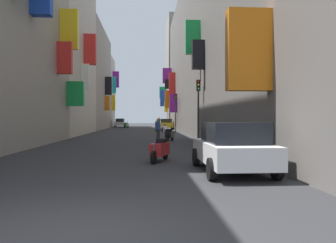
% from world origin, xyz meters
% --- Properties ---
extents(ground_plane, '(140.00, 140.00, 0.00)m').
position_xyz_m(ground_plane, '(0.00, 30.00, 0.00)').
color(ground_plane, '#2D2D30').
extents(building_left_mid_b, '(7.15, 13.88, 17.35)m').
position_xyz_m(building_left_mid_b, '(-7.99, 28.68, 8.67)').
color(building_left_mid_b, '#B2A899').
rests_on(building_left_mid_b, ground).
extents(building_left_mid_c, '(6.98, 17.08, 14.63)m').
position_xyz_m(building_left_mid_c, '(-8.00, 44.16, 7.31)').
color(building_left_mid_c, gray).
rests_on(building_left_mid_c, ground).
extents(building_left_far, '(7.14, 7.29, 12.73)m').
position_xyz_m(building_left_far, '(-7.97, 56.35, 6.38)').
color(building_left_far, '#B2A899').
rests_on(building_left_far, ground).
extents(building_right_mid_a, '(7.37, 16.18, 16.14)m').
position_xyz_m(building_right_mid_a, '(7.99, 39.25, 8.06)').
color(building_right_mid_a, slate).
rests_on(building_right_mid_a, ground).
extents(building_right_mid_c, '(7.32, 9.99, 19.61)m').
position_xyz_m(building_right_mid_c, '(7.99, 55.01, 9.79)').
color(building_right_mid_c, gray).
rests_on(building_right_mid_c, ground).
extents(parked_car_silver, '(1.84, 4.17, 1.55)m').
position_xyz_m(parked_car_silver, '(-3.51, 53.75, 0.80)').
color(parked_car_silver, '#B7B7BC').
rests_on(parked_car_silver, ground).
extents(parked_car_white, '(1.93, 3.94, 1.50)m').
position_xyz_m(parked_car_white, '(3.64, 5.09, 0.78)').
color(parked_car_white, white).
rests_on(parked_car_white, ground).
extents(parked_car_yellow, '(1.99, 4.35, 1.53)m').
position_xyz_m(parked_car_yellow, '(3.95, 41.85, 0.80)').
color(parked_car_yellow, gold).
rests_on(parked_car_yellow, ground).
extents(scooter_white, '(0.75, 1.84, 1.13)m').
position_xyz_m(scooter_white, '(3.25, 34.87, 0.46)').
color(scooter_white, silver).
rests_on(scooter_white, ground).
extents(scooter_black, '(0.77, 1.70, 1.13)m').
position_xyz_m(scooter_black, '(2.79, 18.62, 0.46)').
color(scooter_black, black).
rests_on(scooter_black, ground).
extents(scooter_green, '(0.77, 1.89, 1.13)m').
position_xyz_m(scooter_green, '(-2.10, 48.29, 0.46)').
color(scooter_green, '#287F3D').
rests_on(scooter_green, ground).
extents(scooter_red, '(0.81, 1.84, 1.13)m').
position_xyz_m(scooter_red, '(1.60, 7.66, 0.46)').
color(scooter_red, red).
rests_on(scooter_red, ground).
extents(pedestrian_crossing, '(0.50, 0.50, 1.78)m').
position_xyz_m(pedestrian_crossing, '(2.76, 37.57, 0.89)').
color(pedestrian_crossing, black).
rests_on(pedestrian_crossing, ground).
extents(pedestrian_near_left, '(0.44, 0.44, 1.59)m').
position_xyz_m(pedestrian_near_left, '(1.95, 19.45, 0.79)').
color(pedestrian_near_left, '#353535').
rests_on(pedestrian_near_left, ground).
extents(traffic_light_near_corner, '(0.26, 0.34, 4.24)m').
position_xyz_m(traffic_light_near_corner, '(4.64, 17.35, 2.89)').
color(traffic_light_near_corner, '#2D2D2D').
rests_on(traffic_light_near_corner, ground).
extents(traffic_light_far_corner, '(0.26, 0.34, 4.47)m').
position_xyz_m(traffic_light_far_corner, '(4.56, 33.05, 3.03)').
color(traffic_light_far_corner, '#2D2D2D').
rests_on(traffic_light_far_corner, ground).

